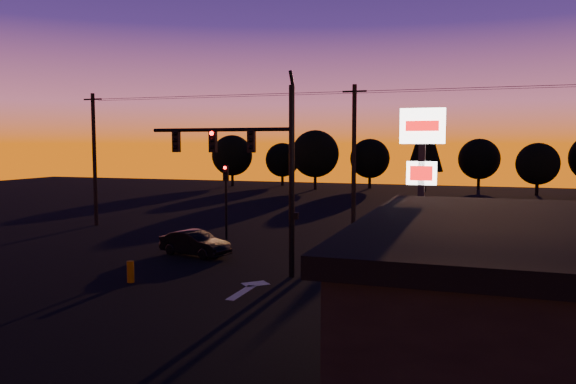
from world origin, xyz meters
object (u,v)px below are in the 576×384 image
traffic_signal_mast (256,159)px  pylon_sign (422,164)px  bollard (131,272)px  car_right (437,253)px  secondary_signal (226,191)px  suv_parked (427,330)px  car_mid (195,243)px

traffic_signal_mast → pylon_sign: traffic_signal_mast is taller
pylon_sign → bollard: pylon_sign is taller
car_right → pylon_sign: bearing=-12.9°
traffic_signal_mast → bollard: 6.89m
secondary_signal → suv_parked: secondary_signal is taller
traffic_signal_mast → bollard: bearing=-145.3°
car_mid → suv_parked: size_ratio=0.68×
secondary_signal → pylon_sign: size_ratio=0.64×
suv_parked → car_mid: bearing=136.2°
secondary_signal → traffic_signal_mast: bearing=-56.8°
pylon_sign → car_right: (0.19, 6.12, -4.19)m
secondary_signal → car_right: (12.19, -3.87, -2.14)m
traffic_signal_mast → secondary_signal: size_ratio=1.97×
secondary_signal → car_mid: (0.47, -4.73, -2.24)m
car_right → suv_parked: 11.13m
traffic_signal_mast → pylon_sign: size_ratio=1.26×
traffic_signal_mast → car_right: size_ratio=1.72×
car_right → car_mid: bearing=-96.8°
bollard → car_mid: 5.74m
car_mid → car_right: size_ratio=0.76×
car_mid → car_right: bearing=-70.9°
pylon_sign → car_mid: pylon_sign is taller
suv_parked → pylon_sign: bearing=94.1°
traffic_signal_mast → secondary_signal: 9.19m
pylon_sign → car_mid: 13.38m
pylon_sign → car_right: 7.42m
traffic_signal_mast → bollard: size_ratio=9.84×
traffic_signal_mast → pylon_sign: 7.52m
traffic_signal_mast → car_mid: traffic_signal_mast is taller
car_right → suv_parked: suv_parked is taller
bollard → suv_parked: 12.90m
car_mid → car_right: (11.72, 0.86, 0.10)m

